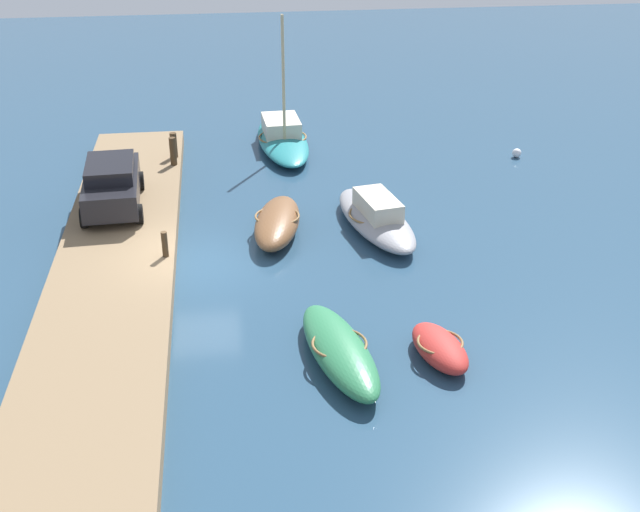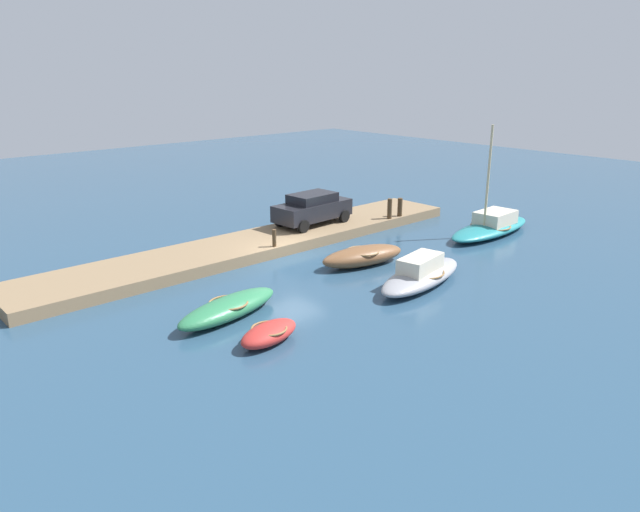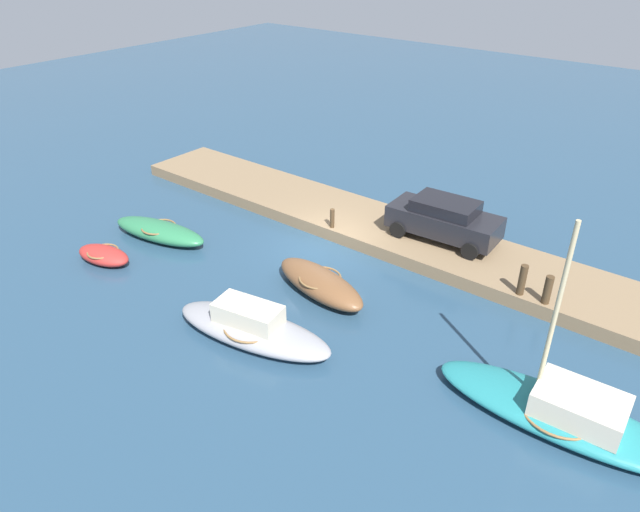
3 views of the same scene
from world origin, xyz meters
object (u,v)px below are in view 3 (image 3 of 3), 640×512
(motorboat_grey, at_px, (252,327))
(mooring_post_west, at_px, (548,290))
(sailboat_teal, at_px, (563,412))
(mooring_post_mid_east, at_px, (332,218))
(dinghy_red, at_px, (104,255))
(parked_car, at_px, (444,219))
(rowboat_green, at_px, (159,231))
(rowboat_brown, at_px, (320,283))
(mooring_post_mid_west, at_px, (522,280))

(motorboat_grey, height_order, mooring_post_west, mooring_post_west)
(sailboat_teal, relative_size, mooring_post_west, 6.67)
(sailboat_teal, distance_m, mooring_post_mid_east, 11.61)
(dinghy_red, bearing_deg, mooring_post_mid_east, -139.67)
(mooring_post_west, relative_size, parked_car, 0.23)
(dinghy_red, height_order, mooring_post_west, mooring_post_west)
(sailboat_teal, xyz_separation_m, parked_car, (6.78, -6.29, 0.91))
(mooring_post_mid_east, bearing_deg, rowboat_green, 39.07)
(rowboat_brown, height_order, parked_car, parked_car)
(dinghy_red, relative_size, parked_car, 0.57)
(mooring_post_west, distance_m, mooring_post_mid_east, 8.64)
(sailboat_teal, distance_m, mooring_post_mid_west, 5.34)
(mooring_post_west, bearing_deg, mooring_post_mid_east, 0.00)
(rowboat_green, distance_m, mooring_post_west, 14.73)
(rowboat_brown, bearing_deg, motorboat_grey, 100.53)
(motorboat_grey, height_order, mooring_post_mid_west, mooring_post_mid_west)
(rowboat_green, bearing_deg, mooring_post_mid_west, -172.02)
(dinghy_red, xyz_separation_m, mooring_post_mid_west, (-13.35, -6.88, 0.72))
(rowboat_green, height_order, dinghy_red, rowboat_green)
(rowboat_brown, height_order, dinghy_red, rowboat_brown)
(rowboat_brown, relative_size, mooring_post_west, 4.28)
(mooring_post_mid_west, bearing_deg, dinghy_red, 27.25)
(rowboat_brown, distance_m, mooring_post_mid_east, 4.13)
(rowboat_green, xyz_separation_m, mooring_post_west, (-14.05, -4.39, 0.63))
(rowboat_green, bearing_deg, mooring_post_west, -173.05)
(rowboat_brown, distance_m, motorboat_grey, 3.27)
(parked_car, bearing_deg, mooring_post_mid_east, 22.20)
(sailboat_teal, bearing_deg, mooring_post_west, -67.46)
(sailboat_teal, distance_m, parked_car, 9.29)
(rowboat_green, xyz_separation_m, dinghy_red, (0.15, 2.49, -0.05))
(rowboat_brown, height_order, mooring_post_west, mooring_post_west)
(sailboat_teal, xyz_separation_m, mooring_post_west, (2.08, -4.42, 0.56))
(mooring_post_mid_east, height_order, parked_car, parked_car)
(sailboat_teal, height_order, dinghy_red, sailboat_teal)
(rowboat_green, distance_m, rowboat_brown, 7.61)
(rowboat_green, relative_size, dinghy_red, 1.86)
(motorboat_grey, relative_size, mooring_post_mid_east, 6.99)
(rowboat_brown, distance_m, mooring_post_mid_west, 6.67)
(mooring_post_west, bearing_deg, rowboat_brown, 28.33)
(mooring_post_mid_east, relative_size, parked_car, 0.18)
(sailboat_teal, height_order, parked_car, sailboat_teal)
(mooring_post_mid_west, height_order, mooring_post_mid_east, mooring_post_mid_west)
(dinghy_red, bearing_deg, rowboat_green, -104.10)
(rowboat_brown, distance_m, mooring_post_west, 7.39)
(dinghy_red, distance_m, parked_car, 12.94)
(sailboat_teal, bearing_deg, rowboat_brown, -8.84)
(mooring_post_west, bearing_deg, sailboat_teal, 115.23)
(mooring_post_west, xyz_separation_m, parked_car, (4.70, -1.87, 0.36))
(parked_car, bearing_deg, rowboat_green, 30.65)
(sailboat_teal, relative_size, motorboat_grey, 1.19)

